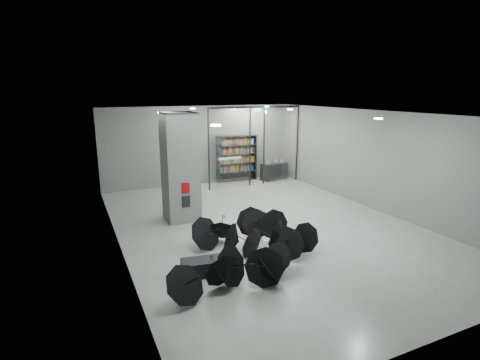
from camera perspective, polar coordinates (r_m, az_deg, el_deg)
name	(u,v)px	position (r m, az deg, el deg)	size (l,w,h in m)	color
room	(266,148)	(12.87, 4.03, 4.96)	(14.00, 14.02, 4.01)	gray
column	(180,167)	(13.92, -9.13, 1.95)	(1.20, 1.20, 4.00)	slate
fire_cabinet	(186,188)	(13.48, -8.30, -1.24)	(0.28, 0.04, 0.38)	#A50A07
info_panel	(186,201)	(13.62, -8.23, -3.27)	(0.30, 0.03, 0.42)	black
exit_sign	(257,110)	(18.55, 2.69, 10.65)	(0.30, 0.06, 0.15)	#0CE533
glass_partition	(255,143)	(18.88, 2.33, 5.71)	(5.06, 0.08, 4.00)	silver
bench	(206,267)	(10.18, -5.16, -13.05)	(1.31, 0.56, 0.42)	black
bookshelf	(237,158)	(19.95, -0.50, 3.33)	(2.21, 0.44, 2.43)	black
shop_counter	(274,171)	(20.43, 5.23, 1.34)	(1.52, 0.61, 0.91)	black
umbrella_cluster	(250,250)	(10.90, 1.60, -10.58)	(5.46, 4.41, 1.26)	black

